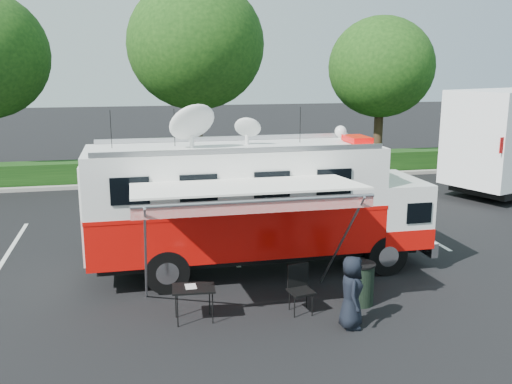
% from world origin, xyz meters
% --- Properties ---
extents(ground_plane, '(120.00, 120.00, 0.00)m').
position_xyz_m(ground_plane, '(0.00, 0.00, 0.00)').
color(ground_plane, black).
rests_on(ground_plane, ground).
extents(back_border, '(60.00, 6.14, 8.87)m').
position_xyz_m(back_border, '(1.14, 12.90, 5.00)').
color(back_border, '#9E998E').
rests_on(back_border, ground_plane).
extents(stall_lines, '(24.12, 5.50, 0.01)m').
position_xyz_m(stall_lines, '(-0.50, 3.00, 0.00)').
color(stall_lines, silver).
rests_on(stall_lines, ground_plane).
extents(command_truck, '(8.43, 2.32, 4.05)m').
position_xyz_m(command_truck, '(-0.07, -0.00, 1.73)').
color(command_truck, black).
rests_on(command_truck, ground_plane).
extents(awning, '(4.60, 2.40, 2.78)m').
position_xyz_m(awning, '(-0.83, -2.41, 2.60)').
color(awning, white).
rests_on(awning, ground_plane).
extents(person, '(0.62, 0.81, 1.47)m').
position_xyz_m(person, '(1.01, -3.56, 0.00)').
color(person, black).
rests_on(person, ground_plane).
extents(folding_table, '(0.89, 0.66, 0.72)m').
position_xyz_m(folding_table, '(-1.97, -2.60, 0.67)').
color(folding_table, black).
rests_on(folding_table, ground_plane).
extents(folding_chair, '(0.56, 0.58, 1.01)m').
position_xyz_m(folding_chair, '(0.24, -2.60, 0.60)').
color(folding_chair, black).
rests_on(folding_chair, ground_plane).
extents(trash_bin, '(0.62, 0.62, 0.93)m').
position_xyz_m(trash_bin, '(1.63, -2.54, 0.47)').
color(trash_bin, black).
rests_on(trash_bin, ground_plane).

